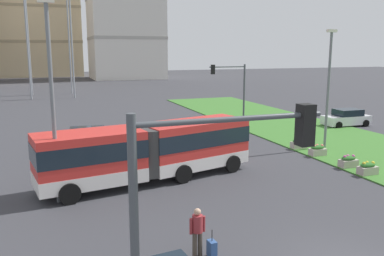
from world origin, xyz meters
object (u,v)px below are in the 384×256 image
traffic_light_near_left (201,212)px  traffic_light_far_right (233,86)px  flower_planter_4 (318,150)px  flower_planter_3 (348,161)px  car_navy_sedan (90,139)px  streetlight_median (328,84)px  pedestrian_crossing (197,229)px  flower_planter_5 (299,143)px  flower_planter_2 (368,168)px  car_white_van (346,118)px  articulated_bus (150,151)px  streetlight_left (52,95)px  apartment_tower_centre (125,0)px  rolling_suitcase (212,249)px

traffic_light_near_left → traffic_light_far_right: size_ratio=1.03×
flower_planter_4 → flower_planter_3: bearing=-90.0°
car_navy_sedan → streetlight_median: (15.88, -5.45, 3.85)m
pedestrian_crossing → flower_planter_4: 15.55m
pedestrian_crossing → flower_planter_5: bearing=43.9°
flower_planter_2 → car_white_van: bearing=53.3°
car_navy_sedan → pedestrian_crossing: (1.78, -16.77, 0.25)m
car_white_van → traffic_light_far_right: 11.51m
articulated_bus → flower_planter_4: articulated_bus is taller
car_white_van → streetlight_left: size_ratio=0.49×
car_navy_sedan → flower_planter_4: bearing=-27.1°
car_white_van → flower_planter_4: 12.52m
car_white_van → car_navy_sedan: size_ratio=0.99×
articulated_bus → flower_planter_2: size_ratio=10.93×
car_navy_sedan → traffic_light_near_left: (-0.26, -22.25, 3.31)m
articulated_bus → car_navy_sedan: bearing=105.5°
flower_planter_3 → apartment_tower_centre: (3.12, 83.97, 18.77)m
streetlight_left → apartment_tower_centre: size_ratio=0.24×
car_navy_sedan → flower_planter_3: (13.98, -10.05, -0.33)m
flower_planter_5 → streetlight_median: bearing=-12.5°
car_navy_sedan → streetlight_left: bearing=-104.1°
traffic_light_near_left → apartment_tower_centre: (17.35, 96.17, 15.13)m
apartment_tower_centre → rolling_suitcase: bearing=-99.3°
streetlight_left → apartment_tower_centre: 87.17m
flower_planter_4 → traffic_light_near_left: bearing=-133.3°
flower_planter_2 → flower_planter_4: size_ratio=1.00×
pedestrian_crossing → apartment_tower_centre: (15.32, 90.70, 18.19)m
traffic_light_far_right → pedestrian_crossing: bearing=-118.8°
articulated_bus → traffic_light_near_left: (-2.55, -13.99, 2.41)m
flower_planter_4 → traffic_light_far_right: bearing=98.5°
traffic_light_near_left → apartment_tower_centre: size_ratio=0.15×
rolling_suitcase → streetlight_left: bearing=123.3°
rolling_suitcase → flower_planter_3: (11.75, 6.92, 0.11)m
car_navy_sedan → traffic_light_near_left: traffic_light_near_left is taller
rolling_suitcase → streetlight_median: 18.37m
car_white_van → streetlight_left: streetlight_left is taller
streetlight_left → streetlight_median: 18.86m
car_navy_sedan → apartment_tower_centre: 78.08m
flower_planter_2 → streetlight_median: streetlight_median is taller
car_white_van → rolling_suitcase: bearing=-139.6°
rolling_suitcase → flower_planter_2: 12.93m
flower_planter_4 → streetlight_median: bearing=41.8°
flower_planter_5 → traffic_light_far_right: size_ratio=0.19×
car_white_van → articulated_bus: bearing=-156.2°
flower_planter_3 → flower_planter_4: size_ratio=1.00×
car_white_van → traffic_light_near_left: 33.40m
flower_planter_2 → streetlight_median: 7.67m
car_navy_sedan → traffic_light_near_left: size_ratio=0.76×
articulated_bus → flower_planter_3: bearing=-8.7°
car_white_van → streetlight_left: 28.40m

